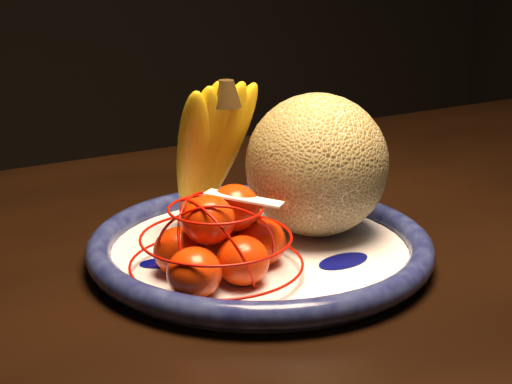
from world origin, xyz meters
name	(u,v)px	position (x,y,z in m)	size (l,w,h in m)	color
dining_table	(400,271)	(-0.03, -0.10, 0.65)	(1.55, 1.04, 0.73)	black
fruit_bowl	(260,247)	(-0.25, -0.17, 0.74)	(0.35, 0.35, 0.03)	white
cantaloupe	(317,165)	(-0.18, -0.15, 0.82)	(0.15, 0.15, 0.15)	olive
banana_bunch	(207,148)	(-0.28, -0.10, 0.83)	(0.12, 0.12, 0.18)	yellow
mandarin_bag	(219,242)	(-0.31, -0.21, 0.77)	(0.21, 0.21, 0.10)	#F12500
price_tag	(244,198)	(-0.29, -0.21, 0.81)	(0.07, 0.03, 0.00)	white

